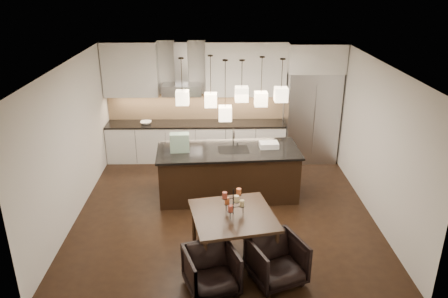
{
  "coord_description": "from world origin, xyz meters",
  "views": [
    {
      "loc": [
        -0.15,
        -7.41,
        4.23
      ],
      "look_at": [
        0.0,
        0.2,
        1.15
      ],
      "focal_mm": 35.0,
      "sensor_mm": 36.0,
      "label": 1
    }
  ],
  "objects_px": {
    "refrigerator": "(311,117)",
    "island_body": "(228,173)",
    "dining_table": "(233,235)",
    "armchair_right": "(277,260)",
    "armchair_left": "(211,270)"
  },
  "relations": [
    {
      "from": "dining_table",
      "to": "armchair_left",
      "type": "height_order",
      "value": "dining_table"
    },
    {
      "from": "dining_table",
      "to": "armchair_right",
      "type": "relative_size",
      "value": 1.66
    },
    {
      "from": "refrigerator",
      "to": "island_body",
      "type": "xyz_separation_m",
      "value": [
        -2.01,
        -1.83,
        -0.6
      ]
    },
    {
      "from": "refrigerator",
      "to": "island_body",
      "type": "distance_m",
      "value": 2.78
    },
    {
      "from": "armchair_right",
      "to": "island_body",
      "type": "bearing_deg",
      "value": 80.99
    },
    {
      "from": "refrigerator",
      "to": "armchair_right",
      "type": "bearing_deg",
      "value": -106.95
    },
    {
      "from": "refrigerator",
      "to": "armchair_right",
      "type": "distance_m",
      "value": 4.79
    },
    {
      "from": "dining_table",
      "to": "island_body",
      "type": "bearing_deg",
      "value": 79.2
    },
    {
      "from": "dining_table",
      "to": "armchair_left",
      "type": "distance_m",
      "value": 0.9
    },
    {
      "from": "island_body",
      "to": "armchair_right",
      "type": "distance_m",
      "value": 2.77
    },
    {
      "from": "armchair_right",
      "to": "armchair_left",
      "type": "bearing_deg",
      "value": 169.12
    },
    {
      "from": "refrigerator",
      "to": "island_body",
      "type": "relative_size",
      "value": 0.79
    },
    {
      "from": "refrigerator",
      "to": "armchair_left",
      "type": "bearing_deg",
      "value": -116.29
    },
    {
      "from": "refrigerator",
      "to": "armchair_left",
      "type": "height_order",
      "value": "refrigerator"
    },
    {
      "from": "dining_table",
      "to": "armchair_right",
      "type": "height_order",
      "value": "dining_table"
    }
  ]
}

